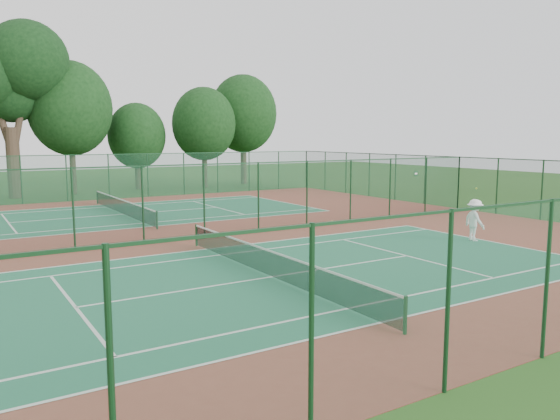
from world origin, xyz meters
name	(u,v)px	position (x,y,z in m)	size (l,w,h in m)	color
ground	(175,237)	(0.00, 0.00, 0.00)	(120.00, 120.00, 0.00)	#224C18
red_pad	(175,237)	(0.00, 0.00, 0.01)	(40.00, 36.00, 0.01)	maroon
court_near	(271,277)	(0.00, -9.00, 0.01)	(23.77, 10.97, 0.01)	#206649
court_far	(123,214)	(0.00, 9.00, 0.01)	(23.77, 10.97, 0.01)	#1F6445
fence_north	(88,177)	(0.00, 18.00, 1.76)	(40.00, 0.09, 3.50)	#194D31
fence_south	(501,290)	(0.00, -18.00, 1.76)	(40.00, 0.09, 3.50)	#184A30
fence_east	(459,183)	(20.00, 0.00, 1.76)	(0.09, 36.00, 3.50)	#17452B
fence_divider	(174,201)	(0.00, 0.00, 1.76)	(40.00, 0.09, 3.50)	#17462B
tennis_net_near	(271,262)	(0.00, -9.00, 0.54)	(0.10, 12.90, 0.97)	#163C1D
tennis_net_far	(122,206)	(0.00, 9.00, 0.54)	(0.10, 12.90, 0.97)	#143821
player_near	(475,220)	(11.38, -8.27, 0.98)	(1.25, 0.72, 1.93)	white
stray_ball_a	(281,229)	(5.41, -0.96, 0.05)	(0.07, 0.07, 0.07)	#CEF438
stray_ball_b	(332,221)	(9.29, -0.22, 0.05)	(0.07, 0.07, 0.07)	#E4F338
stray_ball_c	(97,247)	(-3.84, -0.73, 0.05)	(0.07, 0.07, 0.07)	#B5C92E
big_tree	(9,72)	(-4.47, 22.91, 9.74)	(8.96, 6.56, 13.76)	#3A2B1F
evergreen_row	(79,193)	(0.50, 24.25, 0.00)	(39.00, 5.00, 12.00)	black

